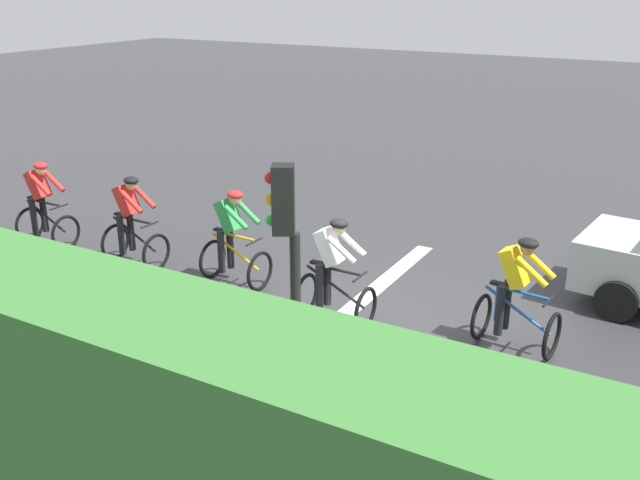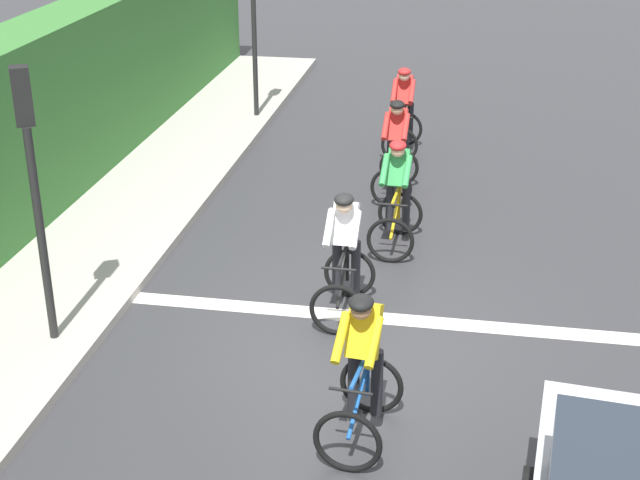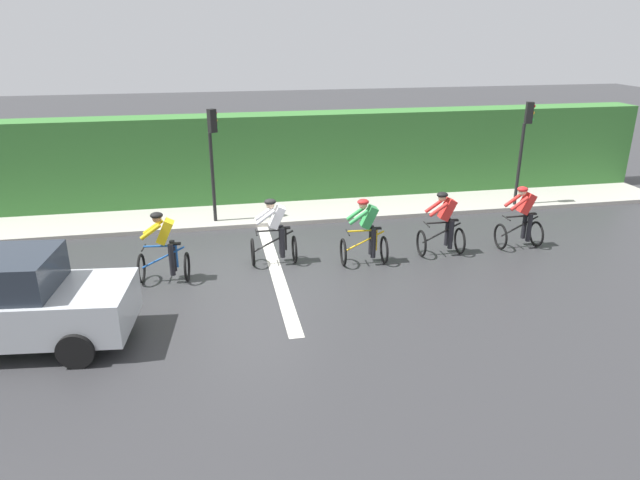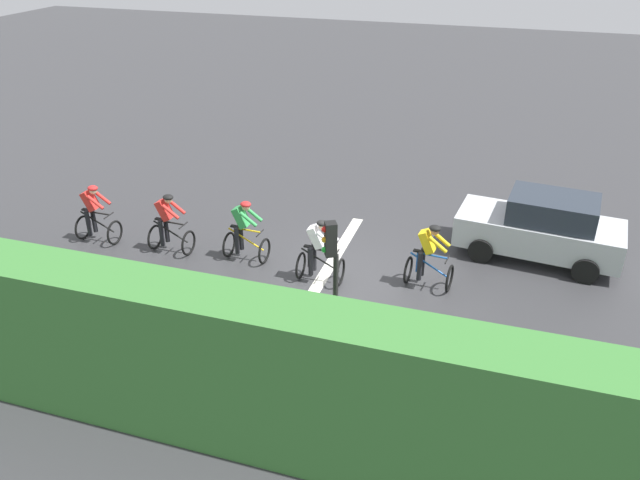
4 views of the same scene
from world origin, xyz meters
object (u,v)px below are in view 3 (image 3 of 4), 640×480
object	(u,v)px
traffic_light_far_junction	(524,139)
cyclist_mid	(366,233)
traffic_light_near_crossing	(213,149)
car_silver	(9,302)
cyclist_lead	(522,219)
cyclist_fourth	(275,233)
cyclist_trailing	(164,249)
cyclist_second	(443,225)

from	to	relation	value
traffic_light_far_junction	cyclist_mid	bearing A→B (deg)	-59.67
cyclist_mid	traffic_light_near_crossing	distance (m)	5.30
car_silver	traffic_light_far_junction	world-z (taller)	traffic_light_far_junction
cyclist_lead	cyclist_fourth	bearing A→B (deg)	-91.27
cyclist_lead	traffic_light_near_crossing	xyz separation A→B (m)	(-3.44, -7.76, 1.43)
cyclist_mid	cyclist_trailing	xyz separation A→B (m)	(0.12, -4.72, 0.00)
cyclist_fourth	traffic_light_far_junction	distance (m)	8.80
car_silver	traffic_light_far_junction	xyz separation A→B (m)	(-5.94, 13.25, 1.35)
cyclist_mid	traffic_light_far_junction	xyz separation A→B (m)	(-3.50, 5.98, 1.43)
cyclist_mid	traffic_light_far_junction	distance (m)	7.07
cyclist_second	cyclist_trailing	size ratio (longest dim) A/B	1.00
car_silver	traffic_light_far_junction	bearing A→B (deg)	114.14
cyclist_second	traffic_light_far_junction	xyz separation A→B (m)	(-3.29, 3.90, 1.43)
cyclist_second	cyclist_lead	bearing A→B (deg)	92.25
car_silver	cyclist_second	bearing A→B (deg)	105.83
cyclist_second	cyclist_fourth	xyz separation A→B (m)	(-0.23, -4.23, 0.00)
cyclist_lead	traffic_light_far_junction	world-z (taller)	traffic_light_far_junction
car_silver	traffic_light_far_junction	distance (m)	14.58
cyclist_second	cyclist_fourth	distance (m)	4.24
cyclist_second	car_silver	bearing A→B (deg)	-74.17
cyclist_fourth	traffic_light_near_crossing	world-z (taller)	traffic_light_near_crossing
car_silver	cyclist_fourth	bearing A→B (deg)	119.38
cyclist_fourth	traffic_light_near_crossing	bearing A→B (deg)	-158.16
cyclist_second	cyclist_trailing	bearing A→B (deg)	-87.25
cyclist_mid	traffic_light_far_junction	size ratio (longest dim) A/B	0.50
traffic_light_near_crossing	traffic_light_far_junction	world-z (taller)	same
traffic_light_near_crossing	cyclist_mid	bearing A→B (deg)	42.94
cyclist_lead	cyclist_mid	distance (m)	4.29
cyclist_trailing	traffic_light_far_junction	world-z (taller)	traffic_light_far_junction
cyclist_lead	car_silver	xyz separation A→B (m)	(2.74, -11.55, 0.08)
cyclist_lead	cyclist_trailing	world-z (taller)	same
cyclist_trailing	traffic_light_far_junction	xyz separation A→B (m)	(-3.61, 10.70, 1.43)
cyclist_mid	traffic_light_near_crossing	bearing A→B (deg)	-137.06
cyclist_trailing	cyclist_lead	bearing A→B (deg)	92.63
cyclist_lead	traffic_light_far_junction	xyz separation A→B (m)	(-3.20, 1.70, 1.43)
cyclist_trailing	traffic_light_far_junction	size ratio (longest dim) A/B	0.50
cyclist_lead	cyclist_fourth	world-z (taller)	same
cyclist_lead	cyclist_mid	xyz separation A→B (m)	(0.30, -4.28, 0.00)
cyclist_second	traffic_light_near_crossing	distance (m)	6.73
cyclist_fourth	traffic_light_near_crossing	size ratio (longest dim) A/B	0.50
cyclist_second	cyclist_trailing	xyz separation A→B (m)	(0.33, -6.80, 0.00)
cyclist_fourth	traffic_light_far_junction	world-z (taller)	traffic_light_far_junction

